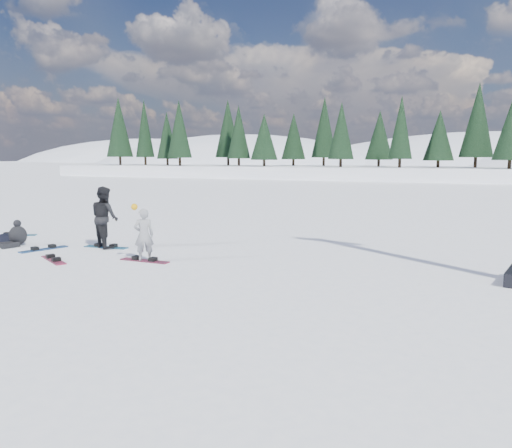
{
  "coord_description": "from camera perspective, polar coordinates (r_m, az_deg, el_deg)",
  "views": [
    {
      "loc": [
        10.35,
        -10.21,
        2.93
      ],
      "look_at": [
        5.31,
        2.17,
        1.1
      ],
      "focal_mm": 35.0,
      "sensor_mm": 36.0,
      "label": 1
    }
  ],
  "objects": [
    {
      "name": "snowboard_woman",
      "position": [
        14.35,
        -12.61,
        -4.12
      ],
      "size": [
        1.51,
        0.31,
        0.03
      ],
      "primitive_type": "cube",
      "rotation": [
        0.0,
        0.0,
        -0.02
      ],
      "color": "maroon",
      "rests_on": "ground"
    },
    {
      "name": "snowboarder_woman",
      "position": [
        14.21,
        -12.72,
        -1.18
      ],
      "size": [
        0.65,
        0.61,
        1.63
      ],
      "rotation": [
        0.0,
        0.0,
        3.8
      ],
      "color": "#98989C",
      "rests_on": "ground"
    },
    {
      "name": "ground",
      "position": [
        14.83,
        -22.82,
        -4.22
      ],
      "size": [
        420.0,
        420.0,
        0.0
      ],
      "primitive_type": "plane",
      "color": "white",
      "rests_on": "ground"
    },
    {
      "name": "gear_bag",
      "position": [
        18.87,
        -26.51,
        -1.5
      ],
      "size": [
        0.51,
        0.4,
        0.3
      ],
      "primitive_type": "cube",
      "rotation": [
        0.0,
        0.0,
        0.24
      ],
      "color": "black",
      "rests_on": "ground"
    },
    {
      "name": "seated_rider",
      "position": [
        18.16,
        -25.68,
        -1.22
      ],
      "size": [
        0.77,
        1.11,
        0.85
      ],
      "rotation": [
        0.0,
        0.0,
        -0.43
      ],
      "color": "black",
      "rests_on": "ground"
    },
    {
      "name": "snowboard_loose_c",
      "position": [
        20.48,
        -25.84,
        -1.16
      ],
      "size": [
        1.45,
        0.97,
        0.03
      ],
      "primitive_type": "cube",
      "rotation": [
        0.0,
        0.0,
        0.51
      ],
      "color": "#1A6B8F",
      "rests_on": "ground"
    },
    {
      "name": "snowboard_loose_b",
      "position": [
        15.22,
        -22.14,
        -3.82
      ],
      "size": [
        1.44,
        1.0,
        0.03
      ],
      "primitive_type": "cube",
      "rotation": [
        0.0,
        0.0,
        -0.53
      ],
      "color": "#9B2142",
      "rests_on": "ground"
    },
    {
      "name": "snowboard_man",
      "position": [
        16.76,
        -16.77,
        -2.55
      ],
      "size": [
        1.52,
        0.39,
        0.03
      ],
      "primitive_type": "cube",
      "rotation": [
        0.0,
        0.0,
        0.07
      ],
      "color": "#1A6993",
      "rests_on": "ground"
    },
    {
      "name": "alpine_backdrop",
      "position": [
        201.3,
        15.79,
        2.7
      ],
      "size": [
        412.5,
        227.0,
        53.2
      ],
      "color": "white",
      "rests_on": "ground"
    },
    {
      "name": "snowboarder_man",
      "position": [
        16.62,
        -16.9,
        0.75
      ],
      "size": [
        1.19,
        1.1,
        1.97
      ],
      "primitive_type": "imported",
      "rotation": [
        0.0,
        0.0,
        2.68
      ],
      "color": "black",
      "rests_on": "ground"
    },
    {
      "name": "snowboard_loose_a",
      "position": [
        17.06,
        -23.1,
        -2.67
      ],
      "size": [
        0.74,
        1.51,
        0.03
      ],
      "primitive_type": "cube",
      "rotation": [
        0.0,
        0.0,
        1.25
      ],
      "color": "navy",
      "rests_on": "ground"
    }
  ]
}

